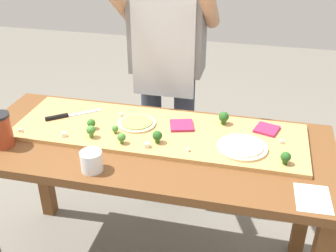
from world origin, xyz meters
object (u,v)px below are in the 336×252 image
(cheese_crumble_c, at_px, (121,115))
(flour_cup, at_px, (92,162))
(broccoli_floret_center_left, at_px, (115,129))
(recipe_note, at_px, (313,198))
(broccoli_floret_back_mid, at_px, (157,136))
(chefs_knife, at_px, (65,116))
(pizza_whole_white_garlic, at_px, (242,147))
(cheese_crumble_e, at_px, (282,142))
(pizza_whole_pesto_green, at_px, (137,123))
(broccoli_floret_back_left, at_px, (286,157))
(prep_table, at_px, (150,164))
(pizza_slice_far_right, at_px, (182,125))
(cook_center, at_px, (167,54))
(pizza_slice_center, at_px, (267,129))
(broccoli_floret_back_right, at_px, (91,131))
(cheese_crumble_d, at_px, (188,150))
(broccoli_floret_front_left, at_px, (91,123))
(broccoli_floret_front_mid, at_px, (224,117))
(cheese_crumble_a, at_px, (64,135))
(broccoli_floret_center_right, at_px, (122,138))
(cheese_crumble_b, at_px, (21,130))
(cheese_crumble_f, at_px, (147,145))
(sauce_jar, at_px, (1,130))

(cheese_crumble_c, relative_size, flour_cup, 0.17)
(broccoli_floret_center_left, relative_size, recipe_note, 0.23)
(broccoli_floret_back_mid, relative_size, broccoli_floret_center_left, 1.51)
(flour_cup, bearing_deg, chefs_knife, 128.43)
(pizza_whole_white_garlic, distance_m, cheese_crumble_e, 0.18)
(pizza_whole_pesto_green, xyz_separation_m, flour_cup, (-0.07, -0.37, 0.01))
(broccoli_floret_back_left, bearing_deg, flour_cup, -165.52)
(prep_table, relative_size, pizza_slice_far_right, 15.22)
(recipe_note, bearing_deg, cheese_crumble_e, 108.43)
(prep_table, relative_size, broccoli_floret_back_left, 30.05)
(pizza_whole_pesto_green, relative_size, cook_center, 0.11)
(prep_table, bearing_deg, broccoli_floret_back_left, -6.30)
(pizza_slice_center, bearing_deg, broccoli_floret_back_right, -162.28)
(pizza_slice_far_right, xyz_separation_m, broccoli_floret_back_left, (0.47, -0.20, 0.03))
(cheese_crumble_d, height_order, flour_cup, flour_cup)
(broccoli_floret_front_left, xyz_separation_m, broccoli_floret_center_left, (0.12, -0.01, -0.01))
(broccoli_floret_front_mid, relative_size, cheese_crumble_a, 3.30)
(broccoli_floret_center_right, distance_m, cheese_crumble_a, 0.27)
(cheese_crumble_b, bearing_deg, broccoli_floret_back_left, 0.62)
(chefs_knife, distance_m, broccoli_floret_front_left, 0.19)
(broccoli_floret_front_mid, relative_size, cheese_crumble_b, 4.04)
(broccoli_floret_center_left, bearing_deg, recipe_note, -16.63)
(pizza_slice_center, bearing_deg, cheese_crumble_e, -56.25)
(cheese_crumble_f, bearing_deg, chefs_knife, 159.22)
(cheese_crumble_e, relative_size, cheese_crumble_f, 0.78)
(broccoli_floret_front_mid, bearing_deg, flour_cup, -135.21)
(broccoli_floret_center_left, bearing_deg, pizza_whole_pesto_green, 54.63)
(chefs_knife, distance_m, broccoli_floret_center_left, 0.31)
(pizza_whole_white_garlic, bearing_deg, prep_table, -178.16)
(cook_center, bearing_deg, broccoli_floret_front_left, -111.04)
(cheese_crumble_a, bearing_deg, broccoli_floret_center_right, 0.63)
(cheese_crumble_c, distance_m, sauce_jar, 0.55)
(prep_table, xyz_separation_m, pizza_whole_pesto_green, (-0.09, 0.11, 0.15))
(prep_table, xyz_separation_m, cheese_crumble_b, (-0.59, -0.08, 0.15))
(broccoli_floret_back_mid, distance_m, broccoli_floret_center_left, 0.21)
(cheese_crumble_b, bearing_deg, cheese_crumble_d, 1.08)
(pizza_whole_pesto_green, height_order, cheese_crumble_f, cheese_crumble_f)
(pizza_slice_center, bearing_deg, cheese_crumble_b, -166.08)
(broccoli_floret_center_left, bearing_deg, cheese_crumble_c, 99.93)
(broccoli_floret_back_left, distance_m, sauce_jar, 1.21)
(prep_table, height_order, broccoli_floret_front_mid, broccoli_floret_front_mid)
(broccoli_floret_back_right, xyz_separation_m, broccoli_floret_center_left, (0.09, 0.06, -0.01))
(broccoli_floret_center_left, distance_m, recipe_note, 0.89)
(cheese_crumble_c, xyz_separation_m, cook_center, (0.13, 0.43, 0.17))
(pizza_slice_far_right, distance_m, broccoli_floret_center_left, 0.31)
(pizza_whole_pesto_green, height_order, broccoli_floret_back_left, broccoli_floret_back_left)
(prep_table, relative_size, sauce_jar, 10.48)
(cheese_crumble_b, bearing_deg, broccoli_floret_back_mid, 4.71)
(broccoli_floret_center_left, relative_size, cheese_crumble_a, 2.01)
(cheese_crumble_f, bearing_deg, cheese_crumble_d, 3.02)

